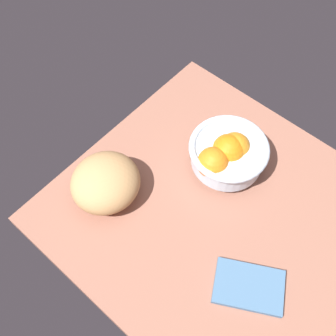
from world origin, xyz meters
The scene contains 4 objects.
ground_plane centered at (0.00, 0.00, -1.50)cm, with size 69.17×66.30×3.00cm, color #935E4B.
fruit_bowl centered at (-5.79, 10.77, 5.57)cm, with size 18.88×18.88×10.48cm.
bread_loaf centered at (-21.96, -13.37, 5.08)cm, with size 16.22×15.55×10.16cm, color tan.
napkin_folded centered at (16.07, -9.72, 0.63)cm, with size 14.42×9.62×1.26cm, color #476D91.
Camera 1 is at (18.56, -38.08, 86.58)cm, focal length 43.95 mm.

